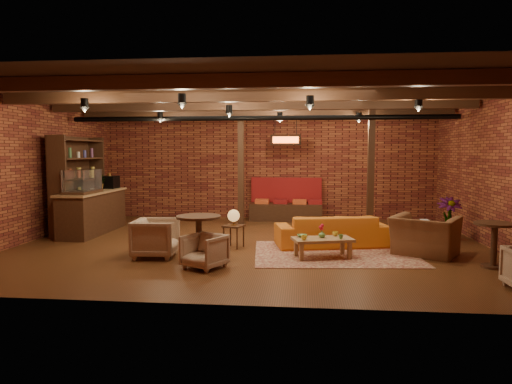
# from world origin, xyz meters

# --- Properties ---
(floor) EXTENTS (10.00, 10.00, 0.00)m
(floor) POSITION_xyz_m (0.00, 0.00, 0.00)
(floor) COLOR #3F270F
(floor) RESTS_ON ground
(ceiling) EXTENTS (10.00, 8.00, 0.02)m
(ceiling) POSITION_xyz_m (0.00, 0.00, 3.20)
(ceiling) COLOR black
(ceiling) RESTS_ON wall_back
(wall_back) EXTENTS (10.00, 0.02, 3.20)m
(wall_back) POSITION_xyz_m (0.00, 4.00, 1.60)
(wall_back) COLOR maroon
(wall_back) RESTS_ON ground
(wall_front) EXTENTS (10.00, 0.02, 3.20)m
(wall_front) POSITION_xyz_m (0.00, -4.00, 1.60)
(wall_front) COLOR maroon
(wall_front) RESTS_ON ground
(wall_left) EXTENTS (0.02, 8.00, 3.20)m
(wall_left) POSITION_xyz_m (-5.00, 0.00, 1.60)
(wall_left) COLOR maroon
(wall_left) RESTS_ON ground
(wall_right) EXTENTS (0.02, 8.00, 3.20)m
(wall_right) POSITION_xyz_m (5.00, 0.00, 1.60)
(wall_right) COLOR maroon
(wall_right) RESTS_ON ground
(ceiling_beams) EXTENTS (9.80, 6.40, 0.22)m
(ceiling_beams) POSITION_xyz_m (0.00, 0.00, 3.08)
(ceiling_beams) COLOR #311C10
(ceiling_beams) RESTS_ON ceiling
(ceiling_pipe) EXTENTS (9.60, 0.12, 0.12)m
(ceiling_pipe) POSITION_xyz_m (0.00, 1.60, 2.85)
(ceiling_pipe) COLOR black
(ceiling_pipe) RESTS_ON ceiling
(post_left) EXTENTS (0.16, 0.16, 3.20)m
(post_left) POSITION_xyz_m (-0.60, 2.60, 1.60)
(post_left) COLOR #311C10
(post_left) RESTS_ON ground
(post_right) EXTENTS (0.16, 0.16, 3.20)m
(post_right) POSITION_xyz_m (2.80, 2.00, 1.60)
(post_right) COLOR #311C10
(post_right) RESTS_ON ground
(service_counter) EXTENTS (0.80, 2.50, 1.60)m
(service_counter) POSITION_xyz_m (-4.10, 1.00, 0.80)
(service_counter) COLOR #311C10
(service_counter) RESTS_ON ground
(plant_counter) EXTENTS (0.35, 0.39, 0.30)m
(plant_counter) POSITION_xyz_m (-4.00, 1.20, 1.22)
(plant_counter) COLOR #337F33
(plant_counter) RESTS_ON service_counter
(shelving_hutch) EXTENTS (0.52, 2.00, 2.40)m
(shelving_hutch) POSITION_xyz_m (-4.50, 1.10, 1.20)
(shelving_hutch) COLOR #311C10
(shelving_hutch) RESTS_ON ground
(banquette) EXTENTS (2.10, 0.70, 1.00)m
(banquette) POSITION_xyz_m (0.60, 3.55, 0.50)
(banquette) COLOR maroon
(banquette) RESTS_ON ground
(service_sign) EXTENTS (0.86, 0.06, 0.30)m
(service_sign) POSITION_xyz_m (0.60, 3.10, 2.35)
(service_sign) COLOR #FD5619
(service_sign) RESTS_ON ceiling
(ceiling_spotlights) EXTENTS (6.40, 4.40, 0.28)m
(ceiling_spotlights) POSITION_xyz_m (0.00, 0.00, 2.86)
(ceiling_spotlights) COLOR black
(ceiling_spotlights) RESTS_ON ceiling
(rug) EXTENTS (3.33, 2.66, 0.01)m
(rug) POSITION_xyz_m (1.72, -0.76, 0.01)
(rug) COLOR maroon
(rug) RESTS_ON floor
(sofa) EXTENTS (2.46, 1.39, 0.68)m
(sofa) POSITION_xyz_m (1.69, -0.05, 0.34)
(sofa) COLOR #C7651B
(sofa) RESTS_ON floor
(coffee_table) EXTENTS (1.22, 0.83, 0.63)m
(coffee_table) POSITION_xyz_m (1.46, -1.17, 0.34)
(coffee_table) COLOR olive
(coffee_table) RESTS_ON floor
(side_table_lamp) EXTENTS (0.49, 0.49, 0.81)m
(side_table_lamp) POSITION_xyz_m (-0.36, -0.39, 0.61)
(side_table_lamp) COLOR #311C10
(side_table_lamp) RESTS_ON floor
(round_table_left) EXTENTS (0.82, 0.82, 0.85)m
(round_table_left) POSITION_xyz_m (-0.80, -1.68, 0.58)
(round_table_left) COLOR #311C10
(round_table_left) RESTS_ON floor
(armchair_a) EXTENTS (0.79, 0.84, 0.81)m
(armchair_a) POSITION_xyz_m (-1.71, -1.41, 0.41)
(armchair_a) COLOR beige
(armchair_a) RESTS_ON floor
(armchair_b) EXTENTS (0.84, 0.82, 0.65)m
(armchair_b) POSITION_xyz_m (-0.60, -2.14, 0.33)
(armchair_b) COLOR beige
(armchair_b) RESTS_ON floor
(armchair_right) EXTENTS (1.40, 1.25, 1.03)m
(armchair_right) POSITION_xyz_m (3.46, -0.71, 0.51)
(armchair_right) COLOR brown
(armchair_right) RESTS_ON floor
(side_table_book) EXTENTS (0.56, 0.56, 0.52)m
(side_table_book) POSITION_xyz_m (3.69, 0.52, 0.46)
(side_table_book) COLOR #311C10
(side_table_book) RESTS_ON floor
(round_table_right) EXTENTS (0.68, 0.68, 0.79)m
(round_table_right) POSITION_xyz_m (4.40, -1.60, 0.53)
(round_table_right) COLOR #311C10
(round_table_right) RESTS_ON floor
(plant_tall) EXTENTS (1.66, 1.66, 2.97)m
(plant_tall) POSITION_xyz_m (4.40, 0.89, 1.48)
(plant_tall) COLOR #4C7F4C
(plant_tall) RESTS_ON floor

